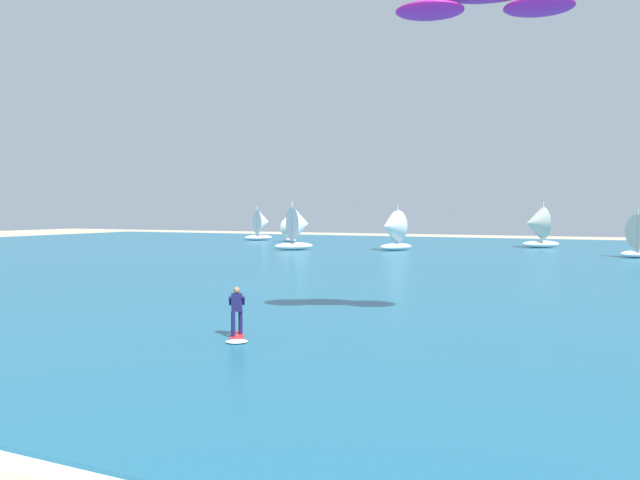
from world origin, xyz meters
name	(u,v)px	position (x,y,z in m)	size (l,w,h in m)	color
ocean	(493,261)	(0.00, 51.64, 0.05)	(160.00, 90.00, 0.10)	#1E607F
kitesurfer	(237,320)	(-2.96, 16.26, 0.70)	(1.52, 1.96, 1.67)	red
kite	(484,2)	(4.16, 20.80, 11.42)	(6.32, 3.73, 0.91)	#B21999
sailboat_far_left	(262,225)	(-35.90, 75.22, 2.37)	(4.25, 4.44, 4.96)	white
sailboat_center_horizon	(392,230)	(-11.90, 61.01, 2.33)	(4.10, 4.38, 4.87)	white
sailboat_mid_right	(291,230)	(-29.40, 71.69, 1.82)	(3.37, 3.21, 3.76)	white
sailboat_near_shore	(299,228)	(-21.44, 58.09, 2.50)	(4.55, 4.68, 5.24)	white
sailboat_mid_left	(536,227)	(1.66, 72.48, 2.51)	(4.74, 4.31, 5.27)	white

